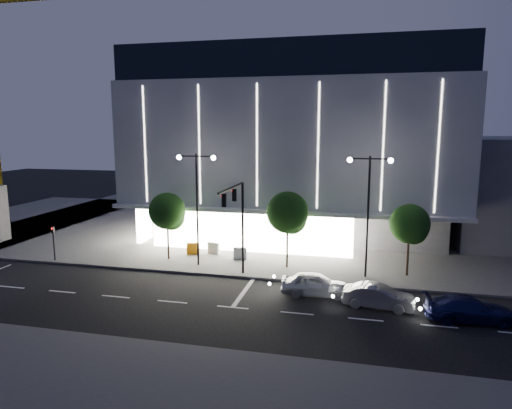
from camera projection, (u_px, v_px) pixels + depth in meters
The scene contains 16 objects.
ground at pixel (210, 296), 30.04m from camera, with size 160.00×160.00×0.00m, color black.
sidewalk_museum at pixel (320, 225), 51.96m from camera, with size 70.00×40.00×0.15m, color #474747.
museum at pixel (301, 144), 49.26m from camera, with size 30.00×25.80×18.00m.
traffic_mast at pixel (237, 213), 32.19m from camera, with size 0.33×5.89×7.07m.
street_lamp_west at pixel (197, 193), 35.48m from camera, with size 3.16×0.36×9.00m.
street_lamp_east at pixel (368, 199), 32.57m from camera, with size 3.16×0.36×9.00m.
ped_signal_far at pixel (54, 240), 37.40m from camera, with size 0.22×0.24×3.00m.
tree_left at pixel (168, 213), 37.45m from camera, with size 3.02×3.02×5.72m.
tree_mid at pixel (288, 215), 35.16m from camera, with size 3.25×3.25×6.15m.
tree_right at pixel (410, 226), 33.22m from camera, with size 2.91×2.91×5.51m.
car_lead at pixel (315, 284), 30.06m from camera, with size 1.80×4.48×1.53m, color #B4B8BD.
car_second at pixel (379, 297), 27.98m from camera, with size 1.51×4.34×1.43m, color gray.
car_third at pixel (469, 309), 26.05m from camera, with size 2.01×4.95×1.44m, color #131648.
barrier_b at pixel (214, 248), 39.53m from camera, with size 1.10×0.25×1.00m, color white.
barrier_c at pixel (193, 249), 39.41m from camera, with size 1.10×0.25×1.00m, color orange.
barrier_d at pixel (240, 253), 37.88m from camera, with size 1.10×0.25×1.00m, color beige.
Camera 1 is at (9.46, -27.18, 10.93)m, focal length 32.00 mm.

